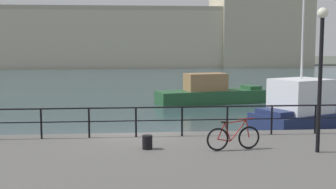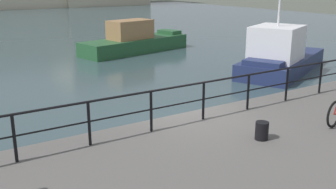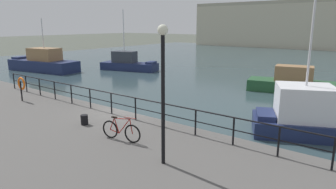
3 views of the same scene
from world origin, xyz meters
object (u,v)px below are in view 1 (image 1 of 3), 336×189
mooring_bollard (147,142)px  quay_lamp_post (321,60)px  moored_white_yacht (210,93)px  parked_bicycle (233,137)px  moored_cabin_cruiser (310,109)px  harbor_building (168,36)px

mooring_bollard → quay_lamp_post: bearing=-9.6°
moored_white_yacht → parked_bicycle: (-2.25, -16.17, 0.40)m
parked_bicycle → quay_lamp_post: (2.49, -0.54, 2.42)m
moored_cabin_cruiser → moored_white_yacht: bearing=-94.6°
harbor_building → moored_white_yacht: size_ratio=7.97×
parked_bicycle → mooring_bollard: (-2.67, 0.33, -0.17)m
moored_white_yacht → mooring_bollard: (-4.92, -15.85, 0.24)m
moored_cabin_cruiser → quay_lamp_post: moored_cabin_cruiser is taller
moored_cabin_cruiser → moored_white_yacht: 9.55m
harbor_building → mooring_bollard: bearing=-95.8°
moored_cabin_cruiser → parked_bicycle: size_ratio=4.09×
moored_white_yacht → parked_bicycle: 16.33m
harbor_building → quay_lamp_post: (-1.27, -64.60, -1.81)m
harbor_building → moored_white_yacht: bearing=-91.8°
harbor_building → mooring_bollard: 64.21m
moored_cabin_cruiser → parked_bicycle: bearing=28.0°
moored_white_yacht → parked_bicycle: bearing=-110.4°
moored_cabin_cruiser → harbor_building: bearing=-112.8°
mooring_bollard → moored_cabin_cruiser: bearing=40.1°
moored_white_yacht → mooring_bollard: 16.59m
moored_white_yacht → mooring_bollard: size_ratio=17.19×
moored_cabin_cruiser → quay_lamp_post: size_ratio=1.64×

